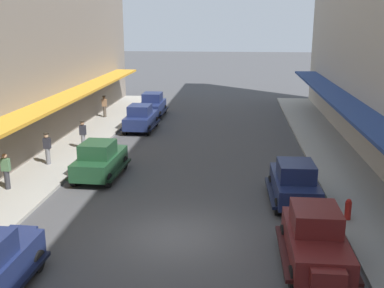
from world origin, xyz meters
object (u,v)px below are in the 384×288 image
object	(u,v)px
parked_car_0	(294,181)
parked_car_4	(152,104)
parked_car_3	(141,117)
pedestrian_0	(47,148)
pedestrian_1	(104,106)
pedestrian_3	(6,171)
parked_car_2	(315,237)
fire_hydrant	(348,209)
pedestrian_2	(83,135)
parked_car_1	(100,159)

from	to	relation	value
parked_car_0	parked_car_4	bearing A→B (deg)	117.95
parked_car_3	parked_car_4	world-z (taller)	same
parked_car_0	pedestrian_0	bearing A→B (deg)	163.07
pedestrian_1	pedestrian_3	world-z (taller)	pedestrian_1
parked_car_2	parked_car_4	size ratio (longest dim) A/B	1.00
fire_hydrant	pedestrian_3	world-z (taller)	pedestrian_3
pedestrian_0	pedestrian_1	size ratio (longest dim) A/B	1.00
parked_car_3	pedestrian_3	distance (m)	12.80
parked_car_4	pedestrian_3	xyz separation A→B (m)	(-3.40, -17.35, 0.05)
pedestrian_0	pedestrian_2	xyz separation A→B (m)	(0.88, 3.07, 0.00)
parked_car_1	pedestrian_1	bearing A→B (deg)	105.07
parked_car_4	pedestrian_1	distance (m)	3.78
parked_car_4	fire_hydrant	distance (m)	22.17
parked_car_2	pedestrian_3	world-z (taller)	parked_car_2
parked_car_3	pedestrian_0	size ratio (longest dim) A/B	2.56
parked_car_0	pedestrian_0	xyz separation A→B (m)	(-12.26, 3.73, 0.07)
parked_car_1	parked_car_4	world-z (taller)	same
parked_car_0	pedestrian_0	size ratio (longest dim) A/B	2.57
parked_car_2	pedestrian_2	size ratio (longest dim) A/B	2.55
parked_car_3	pedestrian_0	bearing A→B (deg)	-110.15
parked_car_2	fire_hydrant	distance (m)	3.74
fire_hydrant	pedestrian_3	bearing A→B (deg)	172.59
parked_car_1	pedestrian_3	xyz separation A→B (m)	(-3.57, -2.33, 0.05)
pedestrian_2	parked_car_4	bearing A→B (deg)	78.49
parked_car_0	pedestrian_1	xyz separation A→B (m)	(-12.70, 15.90, 0.07)
parked_car_0	parked_car_4	distance (m)	19.67
parked_car_2	parked_car_4	distance (m)	24.34
parked_car_4	pedestrian_2	world-z (taller)	parked_car_4
parked_car_4	pedestrian_0	xyz separation A→B (m)	(-3.04, -13.65, 0.07)
pedestrian_0	pedestrian_3	distance (m)	3.72
pedestrian_1	pedestrian_2	size ratio (longest dim) A/B	1.00
pedestrian_2	parked_car_3	bearing A→B (deg)	67.65
parked_car_3	pedestrian_1	size ratio (longest dim) A/B	2.56
pedestrian_0	pedestrian_2	size ratio (longest dim) A/B	1.00
parked_car_0	fire_hydrant	bearing A→B (deg)	-45.72
parked_car_0	pedestrian_2	size ratio (longest dim) A/B	2.57
parked_car_3	parked_car_4	size ratio (longest dim) A/B	1.00
fire_hydrant	pedestrian_2	bearing A→B (deg)	146.71
parked_car_1	fire_hydrant	distance (m)	11.65
parked_car_1	fire_hydrant	world-z (taller)	parked_car_1
parked_car_0	parked_car_4	world-z (taller)	same
pedestrian_0	pedestrian_2	distance (m)	3.20
parked_car_0	parked_car_3	size ratio (longest dim) A/B	1.00
parked_car_2	fire_hydrant	bearing A→B (deg)	61.78
parked_car_3	pedestrian_3	bearing A→B (deg)	-105.96
pedestrian_0	fire_hydrant	bearing A→B (deg)	-21.65
parked_car_3	pedestrian_2	distance (m)	5.98
parked_car_2	parked_car_3	xyz separation A→B (m)	(-9.14, 17.47, 0.00)
pedestrian_0	pedestrian_1	bearing A→B (deg)	92.07
fire_hydrant	pedestrian_3	size ratio (longest dim) A/B	0.50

